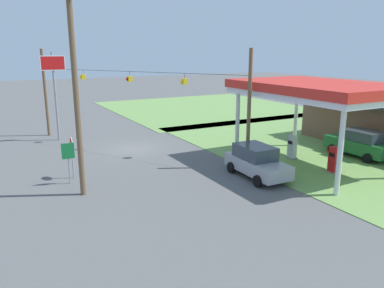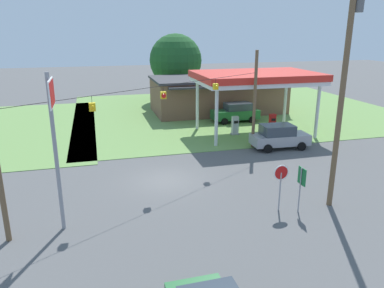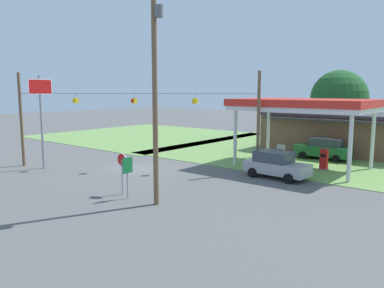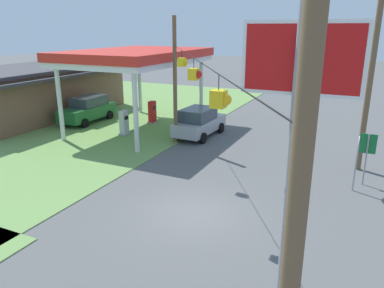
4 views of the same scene
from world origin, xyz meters
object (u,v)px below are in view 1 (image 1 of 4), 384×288
at_px(car_at_pumps_front, 257,161).
at_px(car_at_pumps_rear, 360,143).
at_px(fuel_pump_near, 292,148).
at_px(route_sign, 68,155).
at_px(stop_sign_overhead, 54,79).
at_px(stop_sign_roadside, 72,149).
at_px(gas_station_canopy, 317,90).
at_px(fuel_pump_far, 333,161).
at_px(utility_pole_main, 74,68).

relative_size(car_at_pumps_front, car_at_pumps_rear, 0.96).
height_order(fuel_pump_near, route_sign, route_sign).
relative_size(car_at_pumps_rear, stop_sign_overhead, 0.65).
bearing_deg(fuel_pump_near, stop_sign_roadside, -102.24).
height_order(gas_station_canopy, fuel_pump_far, gas_station_canopy).
bearing_deg(route_sign, car_at_pumps_front, 68.04).
xyz_separation_m(fuel_pump_near, route_sign, (-2.16, -14.71, 0.91)).
distance_m(gas_station_canopy, stop_sign_roadside, 15.48).
relative_size(route_sign, utility_pole_main, 0.20).
bearing_deg(car_at_pumps_front, stop_sign_overhead, -148.34).
bearing_deg(car_at_pumps_front, fuel_pump_near, 114.81).
bearing_deg(utility_pole_main, car_at_pumps_front, 78.27).
relative_size(gas_station_canopy, fuel_pump_far, 6.21).
bearing_deg(utility_pole_main, fuel_pump_far, 75.41).
height_order(car_at_pumps_front, stop_sign_roadside, stop_sign_roadside).
bearing_deg(stop_sign_roadside, stop_sign_overhead, -5.04).
bearing_deg(utility_pole_main, stop_sign_overhead, 175.64).
bearing_deg(gas_station_canopy, stop_sign_overhead, -139.26).
bearing_deg(utility_pole_main, fuel_pump_near, 89.48).
distance_m(gas_station_canopy, car_at_pumps_rear, 6.10).
bearing_deg(gas_station_canopy, car_at_pumps_front, -88.84).
distance_m(car_at_pumps_front, utility_pole_main, 11.49).
height_order(stop_sign_roadside, utility_pole_main, utility_pole_main).
xyz_separation_m(gas_station_canopy, route_sign, (-3.98, -14.71, -3.26)).
bearing_deg(fuel_pump_near, utility_pole_main, -90.52).
relative_size(gas_station_canopy, car_at_pumps_front, 2.28).
bearing_deg(route_sign, car_at_pumps_rear, 78.18).
xyz_separation_m(gas_station_canopy, stop_sign_roadside, (-4.92, -14.33, -3.16)).
height_order(car_at_pumps_front, car_at_pumps_rear, car_at_pumps_rear).
xyz_separation_m(fuel_pump_far, car_at_pumps_front, (-1.72, -4.61, 0.17)).
bearing_deg(fuel_pump_far, car_at_pumps_front, -110.43).
relative_size(gas_station_canopy, stop_sign_overhead, 1.43).
height_order(fuel_pump_far, car_at_pumps_front, car_at_pumps_front).
relative_size(stop_sign_roadside, utility_pole_main, 0.21).
bearing_deg(car_at_pumps_front, utility_pole_main, -99.36).
distance_m(car_at_pumps_front, stop_sign_overhead, 18.42).
bearing_deg(gas_station_canopy, stop_sign_roadside, -108.95).
xyz_separation_m(gas_station_canopy, stop_sign_overhead, (-15.55, -13.40, 0.16)).
relative_size(stop_sign_overhead, route_sign, 3.05).
bearing_deg(stop_sign_overhead, utility_pole_main, -4.36).
height_order(car_at_pumps_rear, stop_sign_roadside, stop_sign_roadside).
height_order(car_at_pumps_rear, stop_sign_overhead, stop_sign_overhead).
distance_m(gas_station_canopy, route_sign, 15.59).
xyz_separation_m(gas_station_canopy, car_at_pumps_rear, (0.07, 4.62, -3.98)).
relative_size(stop_sign_overhead, utility_pole_main, 0.62).
bearing_deg(car_at_pumps_rear, car_at_pumps_front, 89.47).
height_order(stop_sign_roadside, stop_sign_overhead, stop_sign_overhead).
height_order(fuel_pump_far, stop_sign_roadside, stop_sign_roadside).
bearing_deg(stop_sign_overhead, route_sign, -6.49).
xyz_separation_m(fuel_pump_far, stop_sign_overhead, (-17.37, -13.39, 4.34)).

